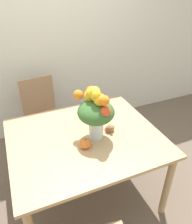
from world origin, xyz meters
The scene contains 7 objects.
ground_plane centered at (0.00, 0.00, 0.00)m, with size 12.00×12.00×0.00m, color brown.
wall_back centered at (0.00, 1.32, 1.35)m, with size 8.00×0.06×2.70m.
dining_table centered at (0.00, 0.00, 0.65)m, with size 1.28×1.07×0.73m.
flower_vase centered at (0.08, -0.04, 0.99)m, with size 0.30×0.33×0.47m.
pumpkin centered at (-0.05, -0.13, 0.77)m, with size 0.10×0.10×0.09m.
turkey_figurine centered at (0.23, -0.01, 0.77)m, with size 0.09×0.11×0.07m.
dining_chair_near_window centered at (-0.21, 0.90, 0.47)m, with size 0.46×0.46×0.91m.
Camera 1 is at (-0.49, -1.40, 1.91)m, focal length 35.00 mm.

